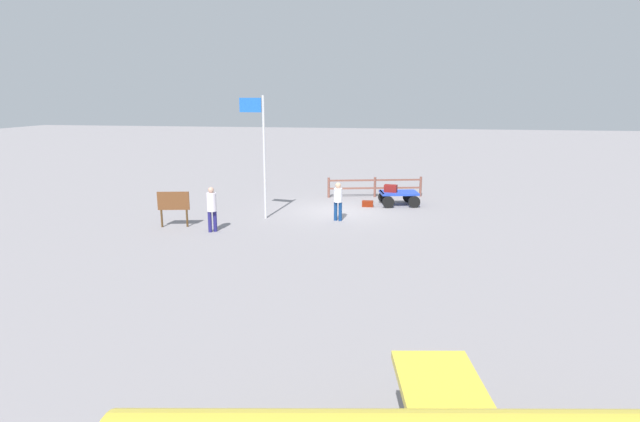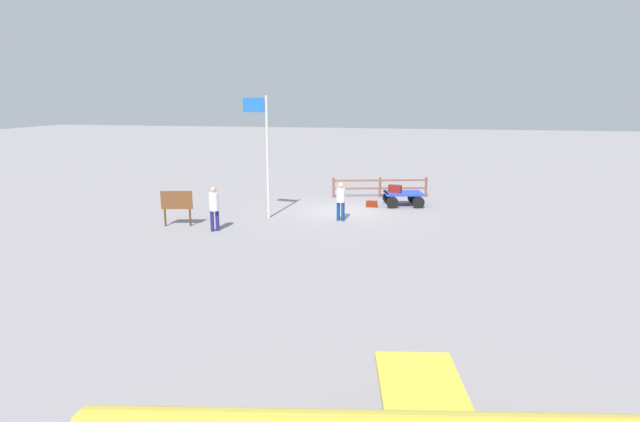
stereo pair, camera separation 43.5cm
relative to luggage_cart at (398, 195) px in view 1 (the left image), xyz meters
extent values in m
plane|color=gray|center=(2.59, 1.74, -0.46)|extent=(120.00, 120.00, 0.00)
cube|color=blue|center=(-0.02, 0.00, 0.13)|extent=(1.92, 1.50, 0.10)
cube|color=blue|center=(0.77, 0.17, 0.13)|extent=(0.31, 1.09, 0.10)
cylinder|color=black|center=(0.44, 0.71, -0.19)|extent=(0.55, 0.23, 0.54)
cylinder|color=black|center=(0.69, -0.46, -0.19)|extent=(0.55, 0.23, 0.54)
cylinder|color=black|center=(-0.73, 0.45, -0.19)|extent=(0.55, 0.23, 0.54)
cylinder|color=black|center=(-0.48, -0.72, -0.19)|extent=(0.55, 0.23, 0.54)
cube|color=maroon|center=(0.36, 0.14, 0.35)|extent=(0.63, 0.40, 0.34)
cube|color=maroon|center=(1.38, 0.56, -0.33)|extent=(0.52, 0.31, 0.27)
cylinder|color=navy|center=(2.28, 3.51, -0.07)|extent=(0.14, 0.14, 0.78)
cylinder|color=navy|center=(2.48, 3.48, -0.07)|extent=(0.14, 0.14, 0.78)
cylinder|color=white|center=(2.38, 3.49, 0.60)|extent=(0.40, 0.40, 0.57)
sphere|color=tan|center=(2.38, 3.49, 1.00)|extent=(0.23, 0.23, 0.23)
cylinder|color=navy|center=(6.72, 6.00, -0.06)|extent=(0.14, 0.14, 0.80)
cylinder|color=navy|center=(6.87, 6.12, -0.06)|extent=(0.14, 0.14, 0.80)
cylinder|color=silver|center=(6.79, 6.06, 0.68)|extent=(0.50, 0.50, 0.69)
sphere|color=tan|center=(6.79, 6.06, 1.14)|extent=(0.22, 0.22, 0.22)
cylinder|color=silver|center=(5.42, 3.58, 2.06)|extent=(0.10, 0.10, 5.04)
cube|color=blue|center=(5.96, 3.58, 4.19)|extent=(0.96, 0.22, 0.57)
cylinder|color=#4C3319|center=(8.05, 5.51, -0.12)|extent=(0.08, 0.08, 0.69)
cylinder|color=#4C3319|center=(9.01, 5.71, -0.12)|extent=(0.08, 0.08, 0.69)
cube|color=brown|center=(8.53, 5.61, 0.58)|extent=(1.21, 0.31, 0.71)
cylinder|color=brown|center=(-1.07, -2.38, 0.04)|extent=(0.12, 0.12, 1.01)
cylinder|color=brown|center=(1.21, -1.84, 0.04)|extent=(0.12, 0.12, 1.01)
cylinder|color=brown|center=(3.49, -1.29, 0.04)|extent=(0.12, 0.12, 1.01)
cube|color=brown|center=(1.21, -1.84, 0.40)|extent=(4.58, 1.17, 0.08)
cube|color=brown|center=(1.21, -1.84, -0.01)|extent=(4.58, 1.17, 0.08)
camera|label=1|loc=(-0.34, 23.95, 4.56)|focal=28.97mm
camera|label=2|loc=(-0.76, 23.87, 4.56)|focal=28.97mm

